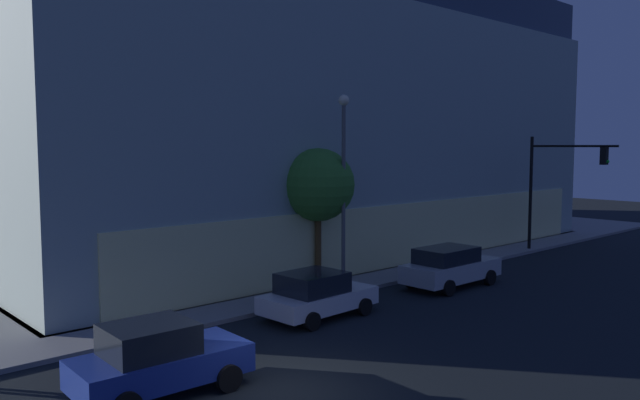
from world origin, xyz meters
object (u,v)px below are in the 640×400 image
at_px(modern_building, 242,121).
at_px(car_blue, 158,359).
at_px(car_silver, 450,266).
at_px(car_white, 317,295).
at_px(sidewalk_tree, 318,185).
at_px(street_lamp_sidewalk, 344,167).
at_px(traffic_light_far_corner, 557,175).

bearing_deg(modern_building, car_blue, -129.93).
bearing_deg(car_silver, car_white, 177.65).
bearing_deg(car_white, sidewalk_tree, 47.05).
height_order(sidewalk_tree, car_white, sidewalk_tree).
bearing_deg(car_white, street_lamp_sidewalk, 32.50).
bearing_deg(street_lamp_sidewalk, modern_building, 68.72).
height_order(street_lamp_sidewalk, car_blue, street_lamp_sidewalk).
xyz_separation_m(modern_building, traffic_light_far_corner, (8.56, -16.98, -3.16)).
bearing_deg(traffic_light_far_corner, modern_building, 116.76).
height_order(modern_building, traffic_light_far_corner, modern_building).
distance_m(car_blue, car_white, 7.63).
xyz_separation_m(sidewalk_tree, car_white, (-3.20, -3.44, -3.47)).
xyz_separation_m(modern_building, street_lamp_sidewalk, (-5.96, -15.32, -2.42)).
bearing_deg(street_lamp_sidewalk, car_white, -147.50).
height_order(car_blue, car_white, car_blue).
bearing_deg(car_blue, car_silver, 8.20).
height_order(sidewalk_tree, car_silver, sidewalk_tree).
height_order(sidewalk_tree, car_blue, sidewalk_tree).
height_order(car_blue, car_silver, car_blue).
relative_size(modern_building, car_blue, 8.32).
relative_size(car_white, car_silver, 0.89).
bearing_deg(sidewalk_tree, modern_building, 66.19).
relative_size(modern_building, car_silver, 7.39).
distance_m(street_lamp_sidewalk, car_silver, 6.19).
relative_size(modern_building, sidewalk_tree, 6.15).
bearing_deg(modern_building, sidewalk_tree, -113.81).
xyz_separation_m(traffic_light_far_corner, street_lamp_sidewalk, (-14.53, 1.66, 0.73)).
bearing_deg(car_white, modern_building, 61.74).
bearing_deg(car_blue, street_lamp_sidewalk, 23.21).
relative_size(sidewalk_tree, car_white, 1.35).
xyz_separation_m(modern_building, car_silver, (-2.14, -17.81, -6.60)).
bearing_deg(sidewalk_tree, traffic_light_far_corner, -11.15).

